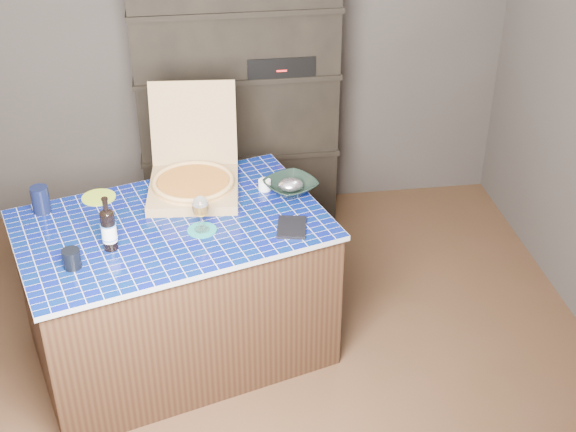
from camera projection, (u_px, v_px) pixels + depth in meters
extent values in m
plane|color=#513322|center=(269.00, 374.00, 4.08)|extent=(3.50, 3.50, 0.00)
plane|color=#443E3B|center=(232.00, 26.00, 4.90)|extent=(3.50, 0.00, 3.50)
cube|color=black|center=(237.00, 93.00, 4.90)|extent=(1.20, 0.40, 1.80)
cube|color=black|center=(278.00, 59.00, 4.77)|extent=(0.40, 0.32, 0.12)
cube|color=#412A19|center=(177.00, 292.00, 4.04)|extent=(1.60, 1.25, 0.77)
cube|color=#051A51|center=(171.00, 225.00, 3.83)|extent=(1.65, 1.29, 0.03)
cube|color=tan|center=(194.00, 190.00, 4.05)|extent=(0.48, 0.48, 0.05)
cube|color=tan|center=(193.00, 123.00, 4.15)|extent=(0.45, 0.14, 0.44)
cylinder|color=tan|center=(193.00, 184.00, 4.03)|extent=(0.41, 0.41, 0.01)
cylinder|color=maroon|center=(193.00, 182.00, 4.02)|extent=(0.36, 0.36, 0.01)
torus|color=tan|center=(193.00, 181.00, 4.02)|extent=(0.41, 0.41, 0.02)
cylinder|color=black|center=(109.00, 231.00, 3.59)|extent=(0.07, 0.07, 0.19)
ellipsoid|color=black|center=(106.00, 214.00, 3.54)|extent=(0.07, 0.07, 0.04)
cylinder|color=black|center=(105.00, 205.00, 3.52)|extent=(0.02, 0.02, 0.07)
cylinder|color=white|center=(109.00, 233.00, 3.60)|extent=(0.07, 0.07, 0.08)
cylinder|color=#3B76CB|center=(110.00, 238.00, 3.61)|extent=(0.07, 0.07, 0.01)
cylinder|color=#3B76CB|center=(108.00, 225.00, 3.57)|extent=(0.07, 0.07, 0.01)
cylinder|color=#177973|center=(202.00, 230.00, 3.76)|extent=(0.14, 0.14, 0.01)
cylinder|color=white|center=(202.00, 229.00, 3.76)|extent=(0.07, 0.07, 0.01)
cylinder|color=white|center=(201.00, 222.00, 3.74)|extent=(0.01, 0.01, 0.08)
ellipsoid|color=white|center=(200.00, 207.00, 3.70)|extent=(0.08, 0.08, 0.11)
cylinder|color=#B67E1D|center=(201.00, 208.00, 3.70)|extent=(0.07, 0.07, 0.05)
cylinder|color=white|center=(200.00, 203.00, 3.69)|extent=(0.07, 0.07, 0.02)
cylinder|color=black|center=(72.00, 259.00, 3.49)|extent=(0.08, 0.08, 0.09)
cube|color=black|center=(292.00, 227.00, 3.78)|extent=(0.17, 0.21, 0.01)
imported|color=black|center=(291.00, 186.00, 4.06)|extent=(0.34, 0.34, 0.06)
ellipsoid|color=silver|center=(291.00, 185.00, 4.06)|extent=(0.13, 0.11, 0.06)
cylinder|color=white|center=(265.00, 185.00, 4.08)|extent=(0.06, 0.06, 0.05)
cylinder|color=black|center=(41.00, 200.00, 3.88)|extent=(0.09, 0.09, 0.14)
cylinder|color=#A7CD2B|center=(99.00, 197.00, 4.02)|extent=(0.17, 0.17, 0.01)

